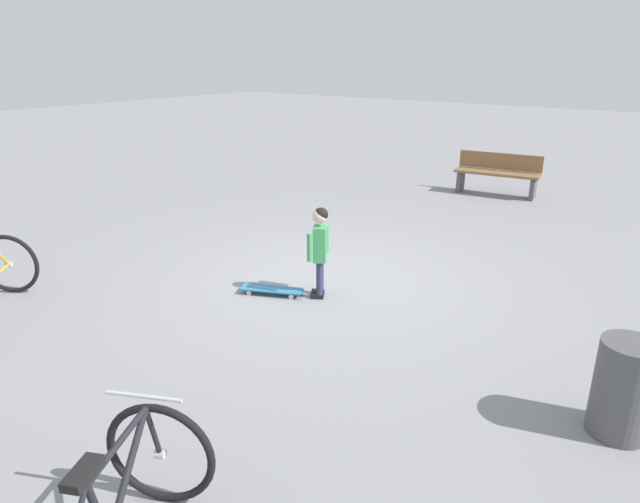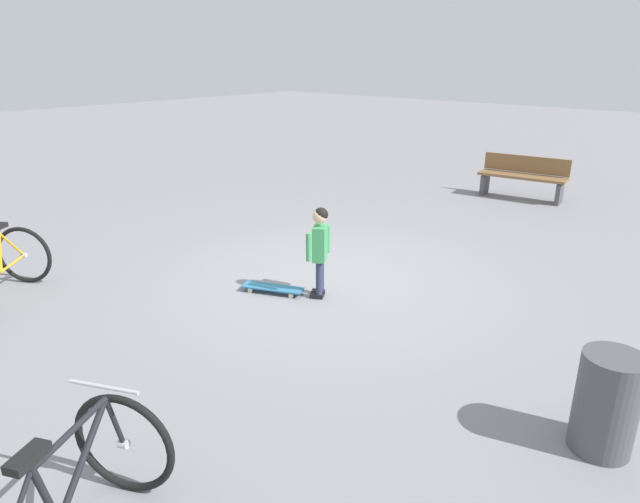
# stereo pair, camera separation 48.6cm
# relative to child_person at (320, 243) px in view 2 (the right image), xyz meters

# --- Properties ---
(ground_plane) EXTENTS (50.00, 50.00, 0.00)m
(ground_plane) POSITION_rel_child_person_xyz_m (0.23, -0.50, -0.66)
(ground_plane) COLOR gray
(child_person) EXTENTS (0.26, 0.41, 1.06)m
(child_person) POSITION_rel_child_person_xyz_m (0.00, 0.00, 0.00)
(child_person) COLOR #2D3351
(child_person) RESTS_ON ground
(skateboard) EXTENTS (0.74, 0.47, 0.07)m
(skateboard) POSITION_rel_child_person_xyz_m (0.48, 0.29, -0.60)
(skateboard) COLOR teal
(skateboard) RESTS_ON ground
(bicycle_near) EXTENTS (1.10, 1.27, 0.85)m
(bicycle_near) POSITION_rel_child_person_xyz_m (-1.27, 3.52, -0.28)
(bicycle_near) COLOR black
(bicycle_near) RESTS_ON ground
(street_bench) EXTENTS (1.64, 0.64, 0.80)m
(street_bench) POSITION_rel_child_person_xyz_m (0.08, -5.99, -0.23)
(street_bench) COLOR brown
(street_bench) RESTS_ON ground
(trash_bin) EXTENTS (0.42, 0.42, 0.75)m
(trash_bin) POSITION_rel_child_person_xyz_m (-3.21, 0.65, -0.28)
(trash_bin) COLOR #4C4C51
(trash_bin) RESTS_ON ground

